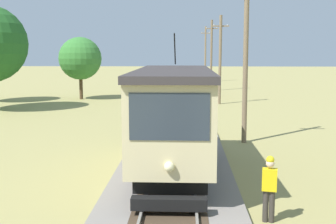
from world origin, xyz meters
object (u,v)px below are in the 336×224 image
Objects in this scene: utility_pole_mid at (246,58)px; utility_pole_distant at (211,55)px; red_tram at (174,116)px; utility_pole_far at (220,59)px; freight_car at (181,80)px; track_worker at (269,186)px; utility_pole_horizon at (205,54)px; tree_left_near at (80,59)px.

utility_pole_mid reaches higher than utility_pole_distant.
red_tram is 21.25m from utility_pole_far.
utility_pole_far is (3.31, -7.01, 2.24)m from freight_car.
utility_pole_far is 12.17m from utility_pole_distant.
track_worker is (-0.70, -9.96, -3.13)m from utility_pole_mid.
utility_pole_distant is (3.31, 5.16, 2.49)m from freight_car.
utility_pole_horizon reaches higher than utility_pole_far.
utility_pole_far is at bearing 81.02° from red_tram.
red_tram is at bearing -68.91° from tree_left_near.
freight_car is 0.65× the size of utility_pole_mid.
utility_pole_far reaches higher than freight_car.
tree_left_near is at bearing 111.09° from red_tram.
utility_pole_horizon is (3.31, 19.48, 2.54)m from freight_car.
utility_pole_mid is (3.31, -22.07, 2.56)m from freight_car.
track_worker is (2.61, -4.09, -1.21)m from red_tram.
utility_pole_far is at bearing -64.71° from freight_car.
tree_left_near is (-12.63, -8.93, -0.27)m from utility_pole_distant.
utility_pole_mid is 1.00× the size of utility_pole_horizon.
utility_pole_horizon is at bearing 90.00° from utility_pole_distant.
utility_pole_mid is at bearing -90.00° from utility_pole_distant.
tree_left_near reaches higher than red_tram.
red_tram is 47.57m from utility_pole_horizon.
tree_left_near reaches higher than freight_car.
utility_pole_mid is 1.02× the size of utility_pole_distant.
utility_pole_horizon is 26.46m from tree_left_near.
utility_pole_far is (-0.00, 15.06, -0.32)m from utility_pole_mid.
red_tram is 1.64× the size of freight_car.
track_worker is (-0.70, -25.02, -2.81)m from utility_pole_far.
freight_car is at bearing -99.65° from utility_pole_horizon.
tree_left_near is (-12.63, -23.25, -0.32)m from utility_pole_horizon.
utility_pole_mid is 4.51× the size of track_worker.
utility_pole_distant is 14.32m from utility_pole_horizon.
freight_car is at bearing 98.53° from utility_pole_mid.
freight_car is at bearing -162.73° from track_worker.
utility_pole_mid is 22.23m from tree_left_near.
utility_pole_mid is at bearing -171.42° from track_worker.
red_tram is 1.15× the size of utility_pole_far.
freight_car is 0.70× the size of utility_pole_far.
freight_car is 19.92m from utility_pole_horizon.
freight_car is at bearing 115.29° from utility_pole_far.
utility_pole_horizon is at bearing -168.17° from track_worker.
utility_pole_mid is 1.09× the size of utility_pole_far.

